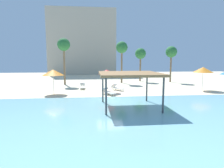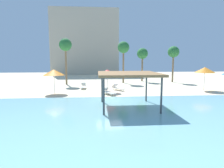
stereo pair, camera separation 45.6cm
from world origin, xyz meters
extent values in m
plane|color=beige|center=(0.00, 0.00, 0.00)|extent=(80.00, 80.00, 0.00)
cube|color=#7AB7C1|center=(0.00, -5.25, 0.02)|extent=(44.00, 13.50, 0.04)
cylinder|color=#42474C|center=(-0.74, -0.77, 1.31)|extent=(0.14, 0.14, 2.63)
cylinder|color=#42474C|center=(3.30, -0.77, 1.31)|extent=(0.14, 0.14, 2.63)
cylinder|color=#42474C|center=(-0.74, -4.81, 1.31)|extent=(0.14, 0.14, 2.63)
cylinder|color=#42474C|center=(3.30, -4.81, 1.31)|extent=(0.14, 0.14, 2.63)
cube|color=olive|center=(1.28, -2.79, 2.72)|extent=(4.74, 4.74, 0.18)
cylinder|color=silver|center=(0.05, 4.76, 1.06)|extent=(0.06, 0.06, 2.13)
cone|color=red|center=(0.05, 4.76, 2.40)|extent=(1.98, 1.98, 0.54)
cylinder|color=silver|center=(12.18, 4.90, 1.12)|extent=(0.06, 0.06, 2.23)
cone|color=orange|center=(12.18, 4.90, 2.57)|extent=(2.44, 2.44, 0.67)
cylinder|color=silver|center=(-6.00, 4.15, 1.04)|extent=(0.06, 0.06, 2.09)
cone|color=orange|center=(-6.00, 4.15, 2.42)|extent=(2.39, 2.39, 0.66)
cylinder|color=white|center=(0.71, 2.27, 0.11)|extent=(0.05, 0.05, 0.22)
cylinder|color=white|center=(0.30, 2.02, 0.11)|extent=(0.05, 0.05, 0.22)
cylinder|color=white|center=(-0.04, 3.50, 0.11)|extent=(0.05, 0.05, 0.22)
cylinder|color=white|center=(-0.45, 3.25, 0.11)|extent=(0.05, 0.05, 0.22)
cube|color=white|center=(0.13, 2.76, 0.27)|extent=(1.46, 1.85, 0.10)
cube|color=white|center=(-0.26, 3.39, 0.55)|extent=(0.78, 0.75, 0.40)
cylinder|color=white|center=(2.12, 5.30, 0.11)|extent=(0.05, 0.05, 0.22)
cylinder|color=white|center=(1.72, 5.03, 0.11)|extent=(0.05, 0.05, 0.22)
cylinder|color=white|center=(1.31, 6.49, 0.11)|extent=(0.05, 0.05, 0.22)
cylinder|color=white|center=(0.91, 6.23, 0.11)|extent=(0.05, 0.05, 0.22)
cube|color=white|center=(1.52, 5.76, 0.27)|extent=(1.50, 1.83, 0.10)
cube|color=white|center=(1.10, 6.38, 0.55)|extent=(0.78, 0.76, 0.40)
cylinder|color=white|center=(-2.72, 6.63, 0.11)|extent=(0.05, 0.05, 0.22)
cylinder|color=white|center=(-3.20, 6.62, 0.11)|extent=(0.05, 0.05, 0.22)
cylinder|color=white|center=(-2.74, 8.07, 0.11)|extent=(0.05, 0.05, 0.22)
cylinder|color=white|center=(-3.22, 8.06, 0.11)|extent=(0.05, 0.05, 0.22)
cube|color=white|center=(-2.97, 7.35, 0.27)|extent=(0.62, 1.81, 0.10)
cube|color=white|center=(-2.98, 8.09, 0.55)|extent=(0.61, 0.52, 0.40)
cylinder|color=brown|center=(3.19, 13.44, 2.73)|extent=(0.28, 0.28, 5.47)
sphere|color=#286B33|center=(3.19, 13.44, 5.82)|extent=(1.90, 1.90, 1.90)
cylinder|color=brown|center=(6.84, 15.42, 2.27)|extent=(0.28, 0.28, 4.53)
sphere|color=#286B33|center=(6.84, 15.42, 4.88)|extent=(1.90, 1.90, 1.90)
cylinder|color=brown|center=(11.72, 13.70, 2.39)|extent=(0.28, 0.28, 4.77)
sphere|color=#286B33|center=(11.72, 13.70, 5.12)|extent=(1.90, 1.90, 1.90)
cylinder|color=brown|center=(-5.87, 12.01, 2.85)|extent=(0.28, 0.28, 5.71)
sphere|color=#286B33|center=(-5.87, 12.01, 6.06)|extent=(1.90, 1.90, 1.90)
cube|color=#B2A893|center=(-4.13, 36.83, 8.33)|extent=(17.30, 11.62, 16.66)
camera|label=1|loc=(-1.65, -17.43, 3.84)|focal=30.28mm
camera|label=2|loc=(-1.20, -17.48, 3.84)|focal=30.28mm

